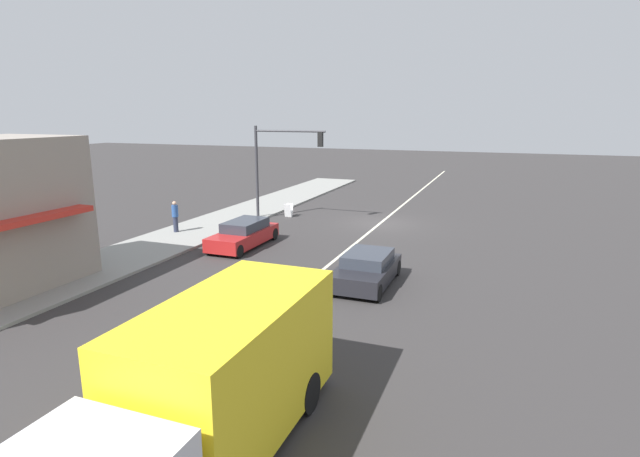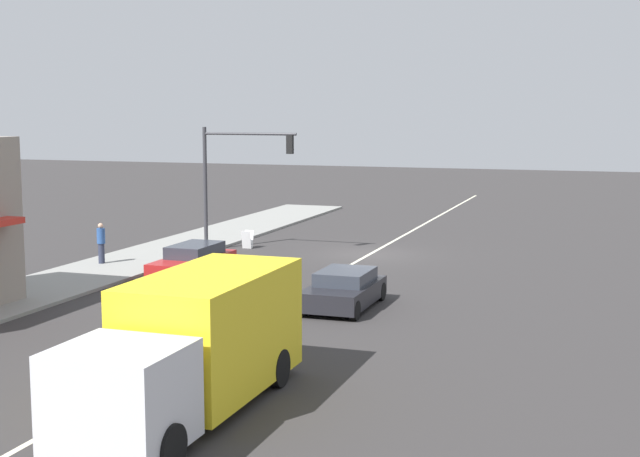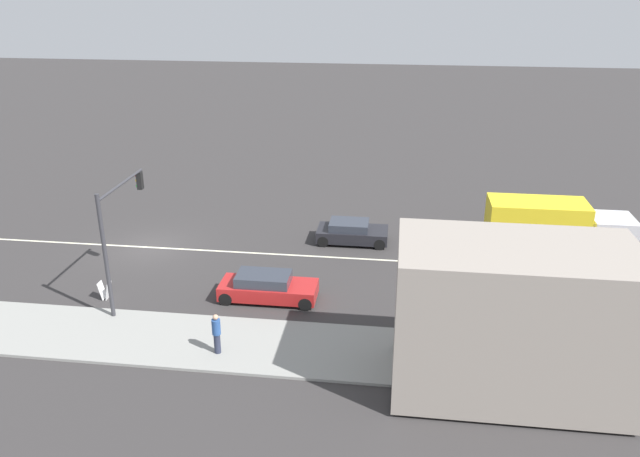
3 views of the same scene
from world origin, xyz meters
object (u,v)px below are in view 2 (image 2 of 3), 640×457
Objects in this scene: pedestrian at (101,242)px; warning_aframe_sign at (248,239)px; delivery_truck at (194,344)px; sedan_dark at (344,290)px; traffic_signal_main at (233,167)px; hatchback_red at (193,261)px.

warning_aframe_sign is at bearing -120.72° from pedestrian.
delivery_truck reaches higher than pedestrian.
pedestrian reaches higher than warning_aframe_sign.
warning_aframe_sign is at bearing -52.79° from sedan_dark.
traffic_signal_main is 7.22m from hatchback_red.
warning_aframe_sign is 22.99m from delivery_truck.
hatchback_red is 1.14× the size of sedan_dark.
delivery_truck is (-8.32, 20.37, -2.43)m from traffic_signal_main.
delivery_truck reaches higher than sedan_dark.
delivery_truck is at bearing 117.14° from hatchback_red.
hatchback_red reaches higher than warning_aframe_sign.
warning_aframe_sign is at bearing -82.78° from hatchback_red.
hatchback_red is (-0.94, 7.43, 0.19)m from warning_aframe_sign.
traffic_signal_main is 1.43× the size of sedan_dark.
pedestrian is at bearing -11.75° from hatchback_red.
delivery_truck is (-11.97, 15.04, 0.45)m from pedestrian.
traffic_signal_main is 7.08m from pedestrian.
sedan_dark is at bearing 155.46° from hatchback_red.
hatchback_red is at bearing 168.25° from pedestrian.
pedestrian is 12.72m from sedan_dark.
pedestrian is 0.43× the size of sedan_dark.
pedestrian reaches higher than hatchback_red.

